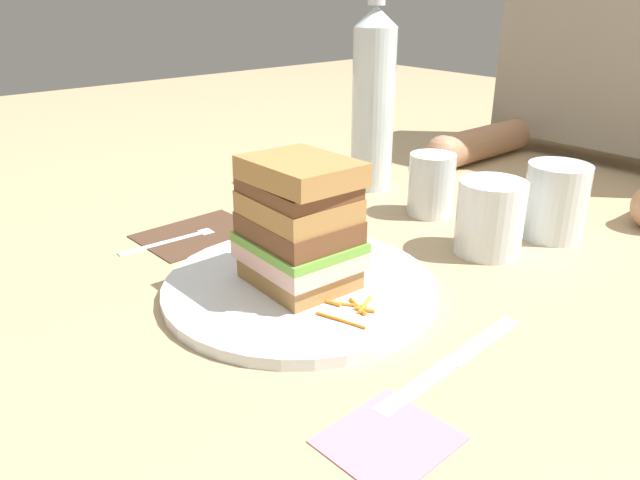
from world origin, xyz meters
name	(u,v)px	position (x,y,z in m)	size (l,w,h in m)	color
ground_plane	(300,292)	(0.00, 0.00, 0.00)	(3.00, 3.00, 0.00)	tan
main_plate	(299,287)	(0.00, 0.00, 0.01)	(0.29, 0.29, 0.01)	white
sandwich	(299,224)	(0.00, 0.00, 0.08)	(0.12, 0.10, 0.14)	#A87A42
carrot_shred_0	(263,254)	(-0.08, 0.01, 0.01)	(0.00, 0.00, 0.03)	orange
carrot_shred_1	(260,259)	(-0.07, 0.00, 0.01)	(0.00, 0.00, 0.02)	orange
carrot_shred_2	(277,254)	(-0.07, 0.02, 0.01)	(0.00, 0.00, 0.03)	orange
carrot_shred_3	(250,249)	(-0.10, 0.01, 0.01)	(0.00, 0.00, 0.02)	orange
carrot_shred_4	(272,255)	(-0.07, 0.02, 0.01)	(0.00, 0.00, 0.02)	orange
carrot_shred_5	(268,253)	(-0.08, 0.02, 0.01)	(0.00, 0.00, 0.02)	orange
carrot_shred_6	(273,252)	(-0.08, 0.02, 0.01)	(0.00, 0.00, 0.03)	orange
carrot_shred_7	(365,305)	(0.08, 0.02, 0.01)	(0.00, 0.00, 0.03)	orange
carrot_shred_8	(365,310)	(0.09, 0.01, 0.01)	(0.00, 0.00, 0.02)	orange
carrot_shred_9	(358,307)	(0.08, 0.01, 0.01)	(0.00, 0.00, 0.03)	orange
carrot_shred_10	(351,305)	(0.07, 0.01, 0.01)	(0.00, 0.00, 0.03)	orange
carrot_shred_11	(329,317)	(0.08, -0.03, 0.01)	(0.00, 0.00, 0.03)	orange
carrot_shred_12	(352,323)	(0.10, -0.02, 0.01)	(0.00, 0.00, 0.03)	orange
carrot_shred_13	(331,302)	(0.06, -0.01, 0.01)	(0.00, 0.00, 0.02)	orange
napkin_dark	(200,233)	(-0.21, 0.00, 0.00)	(0.11, 0.15, 0.00)	#4C3323
fork	(185,235)	(-0.21, -0.02, 0.00)	(0.02, 0.17, 0.00)	silver
knife	(450,363)	(0.19, 0.02, 0.00)	(0.03, 0.20, 0.00)	silver
juice_glass	(489,221)	(0.07, 0.24, 0.04)	(0.08, 0.08, 0.09)	white
water_bottle	(373,99)	(-0.21, 0.31, 0.14)	(0.07, 0.07, 0.31)	silver
empty_tumbler_0	(431,185)	(-0.06, 0.29, 0.04)	(0.06, 0.06, 0.09)	silver
empty_tumbler_1	(555,201)	(0.09, 0.34, 0.05)	(0.08, 0.08, 0.10)	silver
napkin_pink	(388,439)	(0.22, -0.09, 0.00)	(0.08, 0.09, 0.00)	pink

